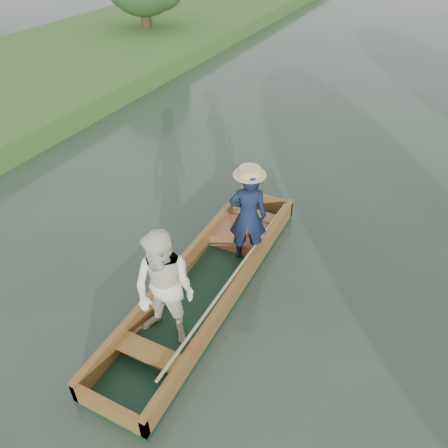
% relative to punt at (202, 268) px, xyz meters
% --- Properties ---
extents(ground, '(120.00, 120.00, 0.00)m').
position_rel_punt_xyz_m(ground, '(-0.04, 0.20, -0.67)').
color(ground, '#283D30').
rests_on(ground, ground).
extents(trees_far, '(22.02, 12.85, 4.47)m').
position_rel_punt_xyz_m(trees_far, '(0.30, 7.56, 1.85)').
color(trees_far, '#47331E').
rests_on(trees_far, ground).
extents(punt, '(1.18, 5.00, 1.91)m').
position_rel_punt_xyz_m(punt, '(0.00, 0.00, 0.00)').
color(punt, black).
rests_on(punt, ground).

